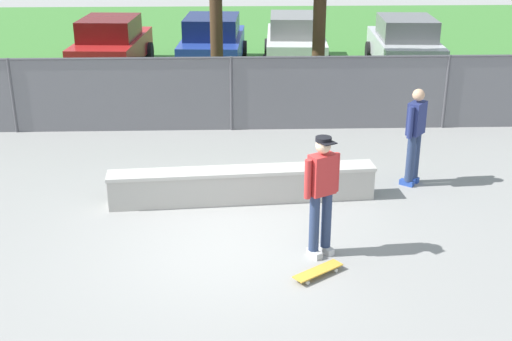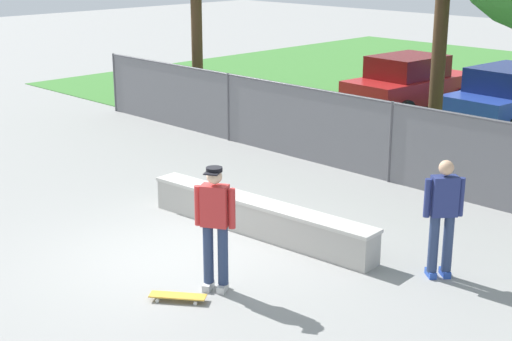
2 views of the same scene
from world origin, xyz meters
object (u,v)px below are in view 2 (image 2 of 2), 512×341
object	(u,v)px
car_red	(409,83)
bystander	(443,214)
skateboarder	(215,222)
concrete_ledge	(258,217)
skateboard	(178,296)
car_blue	(511,97)

from	to	relation	value
car_red	bystander	size ratio (longest dim) A/B	2.37
skateboarder	car_red	bearing A→B (deg)	112.42
concrete_ledge	bystander	size ratio (longest dim) A/B	2.56
skateboard	car_red	xyz separation A→B (m)	(-4.92, 12.78, 0.77)
bystander	concrete_ledge	bearing A→B (deg)	-167.95
concrete_ledge	skateboarder	world-z (taller)	skateboarder
concrete_ledge	skateboard	world-z (taller)	concrete_ledge
skateboarder	bystander	bearing A→B (deg)	52.45
concrete_ledge	car_blue	xyz separation A→B (m)	(-0.78, 10.35, 0.54)
skateboarder	car_red	size ratio (longest dim) A/B	0.43
car_blue	bystander	size ratio (longest dim) A/B	2.37
car_blue	bystander	xyz separation A→B (m)	(3.92, -9.67, 0.17)
skateboard	bystander	distance (m)	4.03
skateboard	car_blue	bearing A→B (deg)	97.86
car_red	skateboarder	bearing A→B (deg)	-67.58
concrete_ledge	skateboarder	distance (m)	2.38
concrete_ledge	car_blue	distance (m)	10.39
car_blue	skateboard	bearing A→B (deg)	-82.14
car_red	car_blue	world-z (taller)	same
concrete_ledge	car_red	xyz separation A→B (m)	(-3.90, 10.17, 0.54)
car_red	car_blue	xyz separation A→B (m)	(3.13, 0.17, 0.00)
car_blue	skateboarder	bearing A→B (deg)	-81.30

